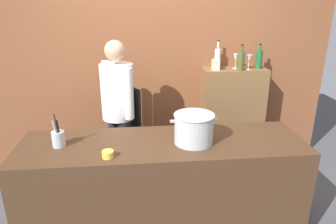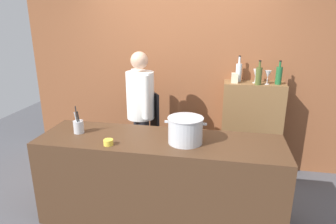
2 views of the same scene
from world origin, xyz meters
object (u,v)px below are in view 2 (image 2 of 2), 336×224
(wine_bottle_green, at_px, (279,75))
(chef, at_px, (141,108))
(butter_jar, at_px, (108,142))
(wine_glass_wide, at_px, (268,75))
(wine_glass_tall, at_px, (256,73))
(wine_bottle_olive, at_px, (259,76))
(stockpot_large, at_px, (185,130))
(utensil_crock, at_px, (79,126))
(wine_bottle_clear, at_px, (239,72))
(spice_tin_cream, at_px, (235,78))

(wine_bottle_green, bearing_deg, chef, -166.63)
(butter_jar, xyz_separation_m, wine_glass_wide, (1.55, 1.35, 0.45))
(wine_glass_tall, bearing_deg, wine_bottle_green, -6.33)
(wine_bottle_green, bearing_deg, wine_bottle_olive, -162.00)
(stockpot_large, bearing_deg, chef, 129.75)
(chef, bearing_deg, wine_glass_tall, -106.05)
(butter_jar, relative_size, wine_bottle_green, 0.31)
(utensil_crock, height_order, wine_bottle_clear, wine_bottle_clear)
(wine_bottle_clear, height_order, spice_tin_cream, wine_bottle_clear)
(wine_glass_tall, xyz_separation_m, spice_tin_cream, (-0.25, -0.05, -0.06))
(chef, bearing_deg, wine_bottle_clear, -100.70)
(utensil_crock, distance_m, butter_jar, 0.48)
(chef, distance_m, wine_bottle_green, 1.74)
(utensil_crock, xyz_separation_m, wine_glass_tall, (1.83, 1.18, 0.40))
(utensil_crock, xyz_separation_m, wine_glass_wide, (1.96, 1.12, 0.40))
(butter_jar, distance_m, wine_glass_wide, 2.10)
(wine_glass_wide, bearing_deg, chef, -166.68)
(stockpot_large, bearing_deg, spice_tin_cream, 68.54)
(butter_jar, bearing_deg, utensil_crock, 150.78)
(wine_bottle_green, xyz_separation_m, wine_glass_tall, (-0.27, 0.03, 0.01))
(stockpot_large, relative_size, utensil_crock, 1.35)
(butter_jar, relative_size, wine_glass_tall, 0.52)
(stockpot_large, height_order, spice_tin_cream, spice_tin_cream)
(chef, height_order, utensil_crock, chef)
(utensil_crock, xyz_separation_m, wine_bottle_green, (2.10, 1.15, 0.40))
(wine_bottle_olive, height_order, spice_tin_cream, wine_bottle_olive)
(chef, xyz_separation_m, wine_glass_tall, (1.38, 0.42, 0.41))
(stockpot_large, xyz_separation_m, wine_glass_wide, (0.85, 1.16, 0.35))
(butter_jar, bearing_deg, wine_bottle_olive, 42.25)
(utensil_crock, height_order, wine_glass_wide, wine_glass_wide)
(wine_bottle_olive, height_order, wine_bottle_clear, wine_bottle_clear)
(wine_bottle_olive, bearing_deg, chef, -167.45)
(butter_jar, height_order, wine_glass_tall, wine_glass_tall)
(wine_glass_tall, relative_size, wine_glass_wide, 1.02)
(wine_bottle_clear, xyz_separation_m, spice_tin_cream, (-0.05, -0.11, -0.06))
(spice_tin_cream, bearing_deg, utensil_crock, -144.18)
(butter_jar, xyz_separation_m, spice_tin_cream, (1.16, 1.37, 0.39))
(wine_glass_tall, height_order, spice_tin_cream, wine_glass_tall)
(wine_bottle_green, xyz_separation_m, wine_glass_wide, (-0.13, -0.03, 0.01))
(wine_bottle_olive, xyz_separation_m, wine_glass_wide, (0.11, 0.05, 0.01))
(utensil_crock, bearing_deg, wine_glass_tall, 32.97)
(chef, distance_m, wine_glass_tall, 1.50)
(chef, relative_size, stockpot_large, 4.17)
(spice_tin_cream, bearing_deg, wine_glass_tall, 11.16)
(spice_tin_cream, bearing_deg, wine_glass_wide, -1.96)
(wine_bottle_green, distance_m, wine_bottle_clear, 0.49)
(chef, relative_size, wine_glass_tall, 9.44)
(wine_glass_tall, bearing_deg, butter_jar, -134.90)
(chef, bearing_deg, butter_jar, 144.95)
(butter_jar, bearing_deg, stockpot_large, 15.75)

